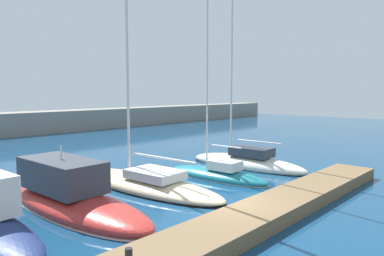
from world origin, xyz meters
TOP-DOWN VIEW (x-y plane):
  - ground_plane at (0.00, 0.00)m, footprint 120.00×120.00m
  - dock_pier at (0.00, -1.64)m, footprint 21.62×2.17m
  - motorboat_red_second at (-4.10, 5.20)m, footprint 3.17×9.63m
  - sailboat_sand_third at (0.30, 5.62)m, footprint 3.51×10.73m
  - sailboat_teal_fourth at (4.60, 4.10)m, footprint 2.48×6.92m
  - sailboat_ivory_fifth at (8.48, 4.67)m, footprint 2.87×8.82m
  - mooring_buoy_red at (-2.18, 15.07)m, footprint 0.58×0.58m
  - dock_bollard at (-6.22, -1.64)m, footprint 0.20×0.20m

SIDE VIEW (x-z plane):
  - ground_plane at x=0.00m, z-range 0.00..0.00m
  - mooring_buoy_red at x=-2.18m, z-range -0.29..0.29m
  - sailboat_teal_fourth at x=4.60m, z-range -6.96..7.52m
  - dock_pier at x=0.00m, z-range 0.00..0.59m
  - sailboat_ivory_fifth at x=8.48m, z-range -8.53..9.19m
  - sailboat_sand_third at x=0.30m, z-range -10.69..11.38m
  - motorboat_red_second at x=-4.10m, z-range -0.91..2.11m
  - dock_bollard at x=-6.22m, z-range 0.59..1.03m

